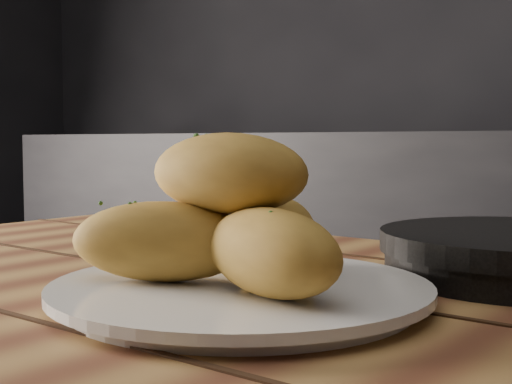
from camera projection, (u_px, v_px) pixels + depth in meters
name	position (u px, v px, depth m)	size (l,w,h in m)	color
counter	(504.00, 333.00, 1.61)	(2.80, 0.60, 0.90)	black
plate	(241.00, 293.00, 0.57)	(0.31, 0.31, 0.02)	silver
bread_rolls	(233.00, 225.00, 0.57)	(0.27, 0.23, 0.12)	#AA812F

